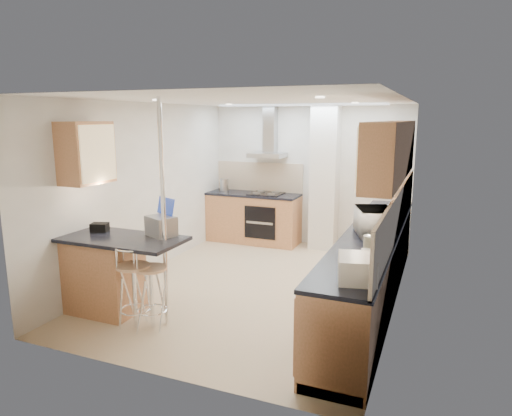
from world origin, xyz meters
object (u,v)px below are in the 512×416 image
at_px(microwave, 374,222).
at_px(bread_bin, 357,268).
at_px(bar_stool_near, 134,287).
at_px(laptop, 161,226).
at_px(bar_stool_end, 151,288).

bearing_deg(microwave, bread_bin, 163.13).
xyz_separation_m(bar_stool_near, bread_bin, (2.41, -0.11, 0.56)).
distance_m(microwave, bread_bin, 1.61).
distance_m(microwave, bar_stool_near, 2.84).
xyz_separation_m(microwave, laptop, (-2.27, -1.03, -0.03)).
xyz_separation_m(laptop, bread_bin, (2.35, -0.58, -0.03)).
relative_size(microwave, bar_stool_near, 0.61).
xyz_separation_m(bar_stool_end, bread_bin, (2.23, -0.17, 0.57)).
relative_size(microwave, bread_bin, 1.44).
relative_size(bar_stool_near, bar_stool_end, 1.03).
height_order(bar_stool_near, bar_stool_end, bar_stool_near).
relative_size(bar_stool_end, bread_bin, 2.28).
relative_size(laptop, bar_stool_end, 0.36).
xyz_separation_m(microwave, bread_bin, (0.08, -1.61, -0.05)).
distance_m(microwave, bar_stool_end, 2.66).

